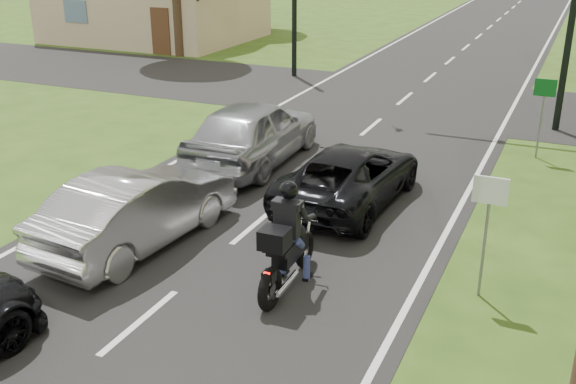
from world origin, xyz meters
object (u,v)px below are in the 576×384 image
object	(u,v)px
motorcycle_rider	(287,247)
silver_suv	(253,131)
silver_sedan	(138,208)
sign_white	(488,208)
sign_green	(544,99)
dark_suv	(350,175)

from	to	relation	value
motorcycle_rider	silver_suv	bearing A→B (deg)	120.23
motorcycle_rider	silver_sedan	size ratio (longest dim) A/B	0.50
silver_sedan	silver_suv	distance (m)	5.17
sign_white	sign_green	xyz separation A→B (m)	(0.20, 8.00, 0.00)
silver_sedan	sign_white	distance (m)	6.43
dark_suv	silver_sedan	bearing A→B (deg)	53.47
dark_suv	silver_suv	bearing A→B (deg)	-22.82
sign_green	motorcycle_rider	bearing A→B (deg)	-109.72
silver_sedan	sign_white	size ratio (longest dim) A/B	2.12
silver_sedan	sign_green	distance (m)	10.88
silver_sedan	sign_white	xyz separation A→B (m)	(6.34, 0.65, 0.84)
dark_suv	sign_white	size ratio (longest dim) A/B	2.16
silver_suv	sign_white	xyz separation A→B (m)	(6.49, -4.52, 0.73)
sign_white	sign_green	bearing A→B (deg)	88.57
silver_sedan	silver_suv	xyz separation A→B (m)	(-0.15, 5.17, 0.11)
dark_suv	silver_suv	world-z (taller)	silver_suv
silver_suv	motorcycle_rider	bearing A→B (deg)	120.20
silver_sedan	silver_suv	bearing A→B (deg)	-83.19
motorcycle_rider	sign_white	bearing A→B (deg)	17.61
dark_suv	sign_green	world-z (taller)	sign_green
dark_suv	sign_white	bearing A→B (deg)	141.17
motorcycle_rider	sign_white	size ratio (longest dim) A/B	1.06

